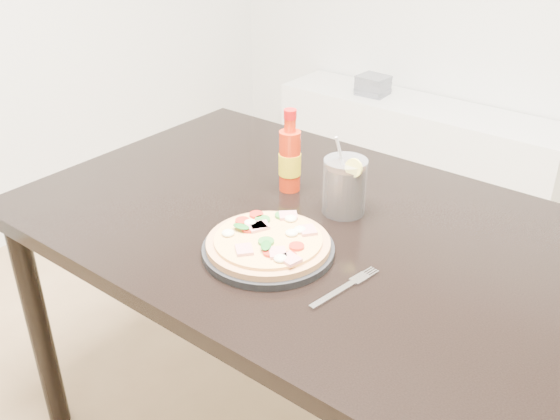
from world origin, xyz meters
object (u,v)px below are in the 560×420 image
Objects in this scene: plate at (268,250)px; cola_cup at (345,187)px; media_console at (415,153)px; dining_table at (311,251)px; fork at (347,286)px; pizza at (269,241)px; hot_sauce_bottle at (290,159)px.

plate is 0.26m from cola_cup.
cola_cup is at bearing -70.52° from media_console.
media_console is (-0.50, 1.75, -0.51)m from plate.
fork is at bearing -39.75° from dining_table.
pizza is 1.37× the size of cola_cup.
hot_sauce_bottle reaches higher than plate.
hot_sauce_bottle is at bearing -76.51° from media_console.
pizza is 1.24× the size of hot_sauce_bottle.
hot_sauce_bottle is 1.11× the size of cola_cup.
dining_table is at bearing 92.75° from plate.
fork is (0.21, -0.17, 0.09)m from dining_table.
dining_table is 6.52× the size of hot_sauce_bottle.
pizza is (-0.00, 0.00, 0.02)m from plate.
cola_cup is at bearing 68.06° from dining_table.
cola_cup is 0.14× the size of media_console.
cola_cup is (0.03, 0.25, 0.04)m from pizza.
media_console is at bearing 106.06° from plate.
cola_cup is 1.03× the size of fork.
dining_table is 1.71m from media_console.
pizza is 1.90m from media_console.
hot_sauce_bottle reaches higher than fork.
plate is 1.51× the size of fork.
hot_sauce_bottle reaches higher than pizza.
hot_sauce_bottle is at bearing 119.01° from pizza.
hot_sauce_bottle is 1.64m from media_console.
fork is (0.20, -0.00, -0.01)m from plate.
dining_table is 7.43× the size of fork.
fork reaches higher than media_console.
dining_table is 0.29m from fork.
cola_cup is at bearing 84.29° from plate.
plate is 0.02m from pizza.
plate is 1.89m from media_console.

